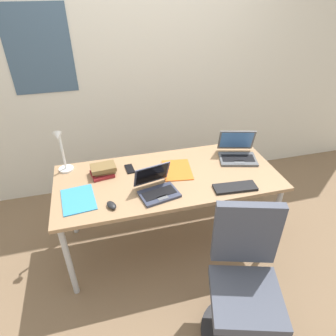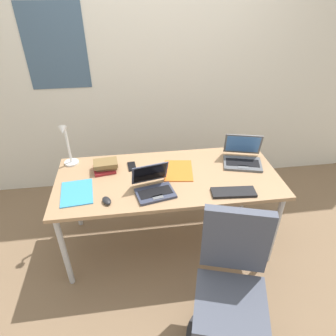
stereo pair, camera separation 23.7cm
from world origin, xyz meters
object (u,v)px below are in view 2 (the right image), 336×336
at_px(computer_mouse, 107,201).
at_px(book_stack, 105,166).
at_px(laptop_near_lamp, 154,187).
at_px(paper_folder_back_left, 77,193).
at_px(laptop_near_mouse, 243,157).
at_px(paper_folder_far_corner, 178,170).
at_px(desk_lamp, 67,145).
at_px(external_keyboard, 233,192).
at_px(cell_phone, 132,166).
at_px(office_chair, 230,296).

xyz_separation_m(computer_mouse, book_stack, (-0.02, 0.43, 0.02)).
distance_m(laptop_near_lamp, paper_folder_back_left, 0.58).
bearing_deg(paper_folder_back_left, laptop_near_mouse, 10.29).
bearing_deg(paper_folder_far_corner, laptop_near_lamp, -132.85).
xyz_separation_m(desk_lamp, paper_folder_back_left, (0.09, -0.40, -0.19)).
bearing_deg(external_keyboard, laptop_near_mouse, 67.23).
height_order(cell_phone, book_stack, book_stack).
bearing_deg(book_stack, external_keyboard, -25.26).
distance_m(desk_lamp, paper_folder_far_corner, 0.94).
xyz_separation_m(cell_phone, paper_folder_far_corner, (0.38, -0.11, -0.00)).
bearing_deg(laptop_near_mouse, cell_phone, 176.76).
bearing_deg(office_chair, cell_phone, 117.62).
height_order(desk_lamp, computer_mouse, desk_lamp).
bearing_deg(cell_phone, book_stack, 179.94).
bearing_deg(laptop_near_mouse, paper_folder_far_corner, -173.99).
xyz_separation_m(cell_phone, office_chair, (0.56, -1.07, -0.35)).
height_order(desk_lamp, cell_phone, desk_lamp).
bearing_deg(paper_folder_far_corner, office_chair, -79.42).
bearing_deg(cell_phone, paper_folder_back_left, -148.90).
relative_size(laptop_near_mouse, cell_phone, 2.81).
xyz_separation_m(paper_folder_far_corner, paper_folder_back_left, (-0.80, -0.19, 0.00)).
distance_m(cell_phone, book_stack, 0.22).
bearing_deg(paper_folder_back_left, computer_mouse, -32.07).
bearing_deg(computer_mouse, paper_folder_far_corner, 7.32).
height_order(paper_folder_back_left, office_chair, office_chair).
bearing_deg(desk_lamp, paper_folder_far_corner, -13.21).
height_order(cell_phone, paper_folder_far_corner, cell_phone).
relative_size(computer_mouse, office_chair, 0.10).
xyz_separation_m(laptop_near_lamp, paper_folder_far_corner, (0.23, 0.25, -0.04)).
distance_m(computer_mouse, paper_folder_far_corner, 0.67).
bearing_deg(external_keyboard, desk_lamp, 160.32).
xyz_separation_m(cell_phone, book_stack, (-0.22, -0.02, 0.04)).
distance_m(desk_lamp, office_chair, 1.68).
distance_m(computer_mouse, cell_phone, 0.49).
distance_m(desk_lamp, cell_phone, 0.56).
distance_m(cell_phone, office_chair, 1.26).
distance_m(laptop_near_lamp, laptop_near_mouse, 0.86).
bearing_deg(book_stack, paper_folder_back_left, -125.70).
distance_m(laptop_near_lamp, cell_phone, 0.40).
bearing_deg(cell_phone, office_chair, -67.03).
distance_m(laptop_near_mouse, paper_folder_far_corner, 0.58).
xyz_separation_m(external_keyboard, computer_mouse, (-0.94, 0.02, 0.01)).
bearing_deg(external_keyboard, cell_phone, 152.22).
height_order(external_keyboard, book_stack, book_stack).
relative_size(laptop_near_lamp, book_stack, 1.51).
height_order(external_keyboard, computer_mouse, computer_mouse).
bearing_deg(external_keyboard, office_chair, -101.99).
height_order(laptop_near_lamp, external_keyboard, laptop_near_lamp).
xyz_separation_m(desk_lamp, cell_phone, (0.51, -0.10, -0.19)).
height_order(external_keyboard, office_chair, office_chair).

